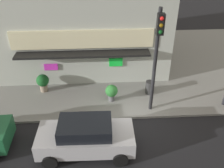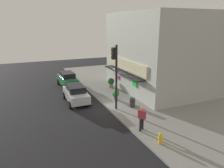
{
  "view_description": "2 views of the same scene",
  "coord_description": "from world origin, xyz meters",
  "px_view_note": "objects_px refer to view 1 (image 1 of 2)",
  "views": [
    {
      "loc": [
        -1.81,
        -9.82,
        8.43
      ],
      "look_at": [
        -1.14,
        1.09,
        1.53
      ],
      "focal_mm": 39.48,
      "sensor_mm": 36.0,
      "label": 1
    },
    {
      "loc": [
        16.7,
        -6.58,
        7.26
      ],
      "look_at": [
        -1.44,
        1.33,
        1.66
      ],
      "focal_mm": 34.45,
      "sensor_mm": 36.0,
      "label": 2
    }
  ],
  "objects_px": {
    "traffic_light": "(157,50)",
    "potted_plant_by_doorway": "(112,92)",
    "trash_can": "(150,87)",
    "potted_plant_by_window": "(43,82)",
    "parked_car_silver": "(86,136)"
  },
  "relations": [
    {
      "from": "traffic_light",
      "to": "parked_car_silver",
      "type": "xyz_separation_m",
      "value": [
        -3.4,
        -2.57,
        -2.79
      ]
    },
    {
      "from": "traffic_light",
      "to": "parked_car_silver",
      "type": "bearing_deg",
      "value": -142.89
    },
    {
      "from": "trash_can",
      "to": "potted_plant_by_window",
      "type": "distance_m",
      "value": 6.33
    },
    {
      "from": "potted_plant_by_window",
      "to": "traffic_light",
      "type": "bearing_deg",
      "value": -20.1
    },
    {
      "from": "trash_can",
      "to": "potted_plant_by_doorway",
      "type": "height_order",
      "value": "potted_plant_by_doorway"
    },
    {
      "from": "traffic_light",
      "to": "potted_plant_by_doorway",
      "type": "xyz_separation_m",
      "value": [
        -2.06,
        1.0,
        -2.91
      ]
    },
    {
      "from": "traffic_light",
      "to": "potted_plant_by_doorway",
      "type": "bearing_deg",
      "value": 154.05
    },
    {
      "from": "potted_plant_by_doorway",
      "to": "potted_plant_by_window",
      "type": "distance_m",
      "value": 4.19
    },
    {
      "from": "traffic_light",
      "to": "trash_can",
      "type": "relative_size",
      "value": 6.83
    },
    {
      "from": "potted_plant_by_doorway",
      "to": "traffic_light",
      "type": "bearing_deg",
      "value": -25.95
    },
    {
      "from": "traffic_light",
      "to": "potted_plant_by_window",
      "type": "bearing_deg",
      "value": 159.9
    },
    {
      "from": "potted_plant_by_window",
      "to": "parked_car_silver",
      "type": "height_order",
      "value": "parked_car_silver"
    },
    {
      "from": "potted_plant_by_doorway",
      "to": "parked_car_silver",
      "type": "xyz_separation_m",
      "value": [
        -1.33,
        -3.58,
        0.13
      ]
    },
    {
      "from": "traffic_light",
      "to": "parked_car_silver",
      "type": "height_order",
      "value": "traffic_light"
    },
    {
      "from": "potted_plant_by_doorway",
      "to": "potted_plant_by_window",
      "type": "relative_size",
      "value": 0.9
    }
  ]
}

